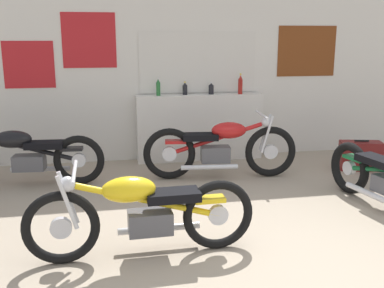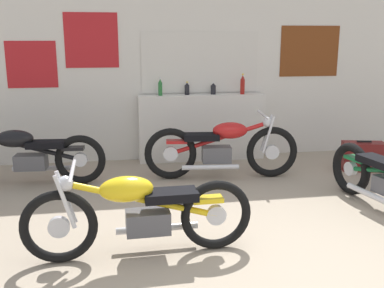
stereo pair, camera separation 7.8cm
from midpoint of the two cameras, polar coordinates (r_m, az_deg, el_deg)
name	(u,v)px [view 2 (the right image)]	position (r m, az deg, el deg)	size (l,w,h in m)	color
ground_plane	(299,275)	(3.85, 14.03, -15.83)	(24.00, 24.00, 0.00)	gray
wall_back	(206,67)	(6.99, 2.13, 9.69)	(10.00, 0.07, 2.80)	silver
sill_counter	(202,127)	(6.91, 1.57, 2.13)	(1.93, 0.28, 1.01)	silver
bottle_leftmost	(160,88)	(6.72, -3.72, 7.17)	(0.06, 0.06, 0.27)	#23662D
bottle_left_center	(187,89)	(6.82, -0.31, 7.02)	(0.07, 0.07, 0.20)	black
bottle_center	(213,89)	(6.88, 3.04, 7.01)	(0.08, 0.08, 0.19)	black
bottle_right_center	(243,85)	(6.92, 6.75, 7.45)	(0.07, 0.07, 0.31)	maroon
motorcycle_red	(222,148)	(6.00, 4.15, -0.48)	(2.06, 0.64, 0.87)	black
motorcycle_black	(25,155)	(6.06, -20.10, -1.33)	(2.02, 0.64, 0.81)	black
motorcycle_yellow	(140,212)	(3.90, -6.06, -8.55)	(1.98, 0.64, 0.81)	black
hard_case_darkred	(363,156)	(6.85, 21.18, -1.46)	(0.62, 0.39, 0.43)	maroon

